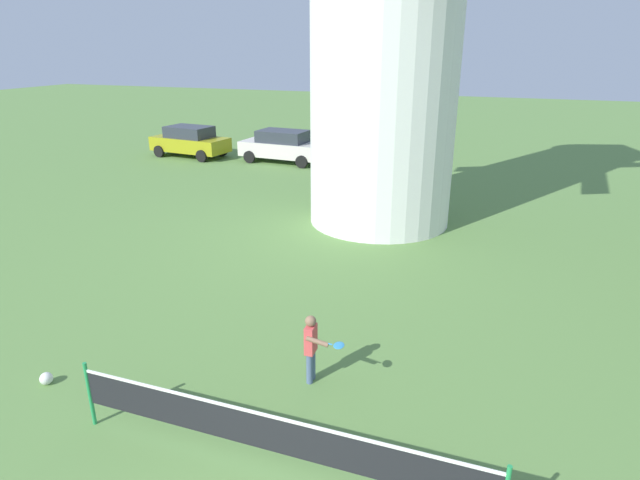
{
  "coord_description": "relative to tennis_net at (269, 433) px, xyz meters",
  "views": [
    {
      "loc": [
        2.19,
        -3.04,
        5.55
      ],
      "look_at": [
        -0.4,
        4.1,
        2.73
      ],
      "focal_mm": 29.8,
      "sensor_mm": 36.0,
      "label": 1
    }
  ],
  "objects": [
    {
      "name": "tennis_net",
      "position": [
        0.0,
        0.0,
        0.0
      ],
      "size": [
        6.06,
        0.06,
        1.1
      ],
      "color": "#238E4C",
      "rests_on": "ground_plane"
    },
    {
      "name": "player_far",
      "position": [
        -0.22,
        2.2,
        0.03
      ],
      "size": [
        0.74,
        0.49,
        1.27
      ],
      "color": "slate",
      "rests_on": "ground_plane"
    },
    {
      "name": "stray_ball",
      "position": [
        -4.52,
        0.54,
        -0.58
      ],
      "size": [
        0.22,
        0.22,
        0.22
      ],
      "primitive_type": "sphere",
      "color": "silver",
      "rests_on": "ground_plane"
    },
    {
      "name": "parked_car_mustard",
      "position": [
        -13.14,
        18.43,
        0.12
      ],
      "size": [
        4.2,
        2.25,
        1.56
      ],
      "color": "#999919",
      "rests_on": "ground_plane"
    },
    {
      "name": "parked_car_cream",
      "position": [
        -8.05,
        18.8,
        0.12
      ],
      "size": [
        4.31,
        2.12,
        1.56
      ],
      "color": "silver",
      "rests_on": "ground_plane"
    }
  ]
}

